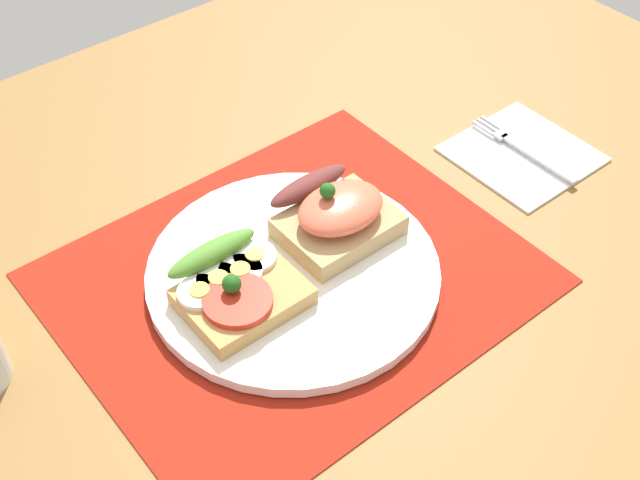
% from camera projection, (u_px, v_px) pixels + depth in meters
% --- Properties ---
extents(ground_plane, '(1.20, 0.90, 0.03)m').
position_uv_depth(ground_plane, '(294.00, 291.00, 0.74)').
color(ground_plane, olive).
extents(placemat, '(0.39, 0.32, 0.00)m').
position_uv_depth(placemat, '(293.00, 277.00, 0.73)').
color(placemat, maroon).
rests_on(placemat, ground_plane).
extents(plate, '(0.26, 0.26, 0.01)m').
position_uv_depth(plate, '(293.00, 272.00, 0.73)').
color(plate, white).
rests_on(plate, placemat).
extents(sandwich_egg_tomato, '(0.10, 0.09, 0.04)m').
position_uv_depth(sandwich_egg_tomato, '(235.00, 287.00, 0.69)').
color(sandwich_egg_tomato, tan).
rests_on(sandwich_egg_tomato, plate).
extents(sandwich_salmon, '(0.10, 0.09, 0.06)m').
position_uv_depth(sandwich_salmon, '(336.00, 214.00, 0.74)').
color(sandwich_salmon, tan).
rests_on(sandwich_salmon, plate).
extents(napkin, '(0.13, 0.13, 0.01)m').
position_uv_depth(napkin, '(522.00, 153.00, 0.85)').
color(napkin, white).
rests_on(napkin, ground_plane).
extents(fork, '(0.02, 0.13, 0.00)m').
position_uv_depth(fork, '(521.00, 147.00, 0.85)').
color(fork, '#B7B7BC').
rests_on(fork, napkin).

